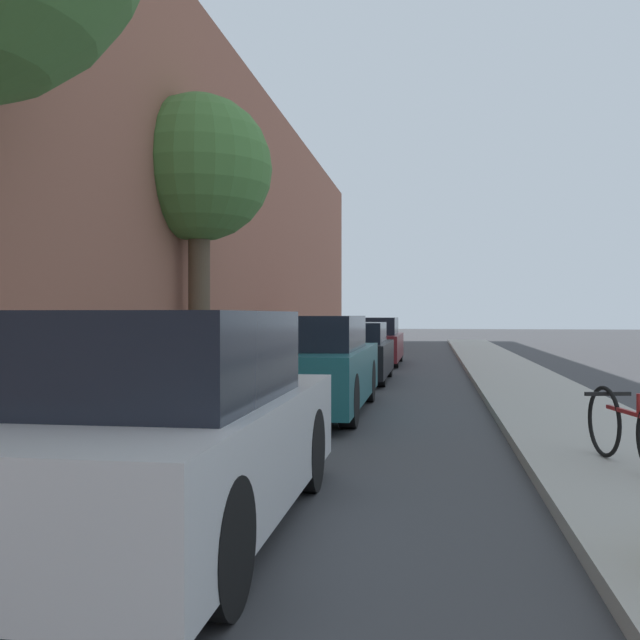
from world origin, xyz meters
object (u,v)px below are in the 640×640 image
(parked_car_maroon, at_px, (369,342))
(parked_car_white, at_px, (163,429))
(parked_car_teal, at_px, (308,366))
(bicycle, at_px, (628,428))
(street_tree_far, at_px, (199,171))
(parked_car_black, at_px, (346,353))

(parked_car_maroon, bearing_deg, parked_car_white, -89.94)
(parked_car_teal, bearing_deg, parked_car_maroon, 89.86)
(bicycle, bearing_deg, street_tree_far, 120.67)
(street_tree_far, bearing_deg, parked_car_teal, -47.27)
(parked_car_white, distance_m, bicycle, 4.13)
(bicycle, bearing_deg, parked_car_teal, 120.33)
(parked_car_white, bearing_deg, street_tree_far, 106.81)
(parked_car_black, xyz_separation_m, street_tree_far, (-2.65, -2.30, 3.67))
(parked_car_white, xyz_separation_m, bicycle, (3.54, 2.11, -0.24))
(street_tree_far, height_order, bicycle, street_tree_far)
(bicycle, bearing_deg, parked_car_maroon, 92.10)
(parked_car_white, relative_size, street_tree_far, 0.72)
(parked_car_white, relative_size, parked_car_teal, 0.90)
(parked_car_maroon, xyz_separation_m, street_tree_far, (-2.70, -7.71, 3.64))
(parked_car_teal, distance_m, street_tree_far, 5.33)
(parked_car_teal, height_order, parked_car_black, parked_car_teal)
(parked_car_white, relative_size, parked_car_black, 1.05)
(parked_car_teal, bearing_deg, parked_car_black, 90.31)
(parked_car_white, distance_m, parked_car_maroon, 16.71)
(parked_car_teal, height_order, street_tree_far, street_tree_far)
(parked_car_white, height_order, parked_car_maroon, parked_car_white)
(parked_car_teal, relative_size, parked_car_black, 1.17)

